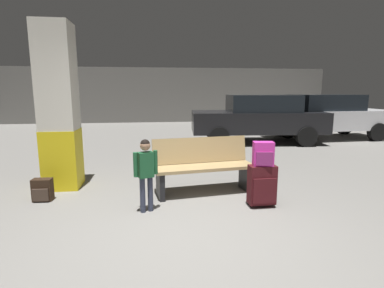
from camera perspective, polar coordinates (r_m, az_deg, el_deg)
ground_plane at (r=7.39m, az=-4.60°, el=-3.29°), size 18.00×18.00×0.10m
garage_back_wall at (r=16.05m, az=-6.35°, el=9.08°), size 18.00×0.12×2.80m
structural_pillar at (r=5.54m, az=-23.71°, el=6.13°), size 0.57×0.57×2.73m
bench at (r=4.94m, az=2.14°, el=-4.15°), size 1.66×0.73×0.89m
suitcase at (r=4.48m, az=13.00°, el=-7.49°), size 0.38×0.24×0.60m
backpack_bright at (r=4.37m, az=13.22°, el=-1.86°), size 0.30×0.22×0.34m
child at (r=4.16m, az=-8.69°, el=-4.42°), size 0.32×0.19×1.01m
backpack_dark_floor at (r=5.15m, az=-26.24°, el=-7.77°), size 0.29×0.20×0.34m
parked_car_side at (r=11.44m, az=23.89°, el=4.95°), size 4.18×1.97×1.51m
parked_car_near at (r=9.90m, az=12.31°, el=4.91°), size 4.24×2.10×1.51m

